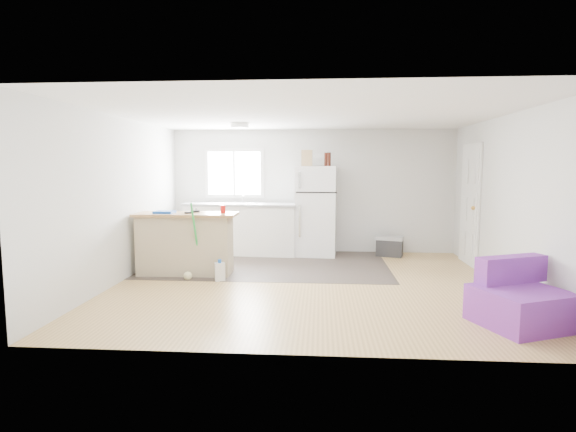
% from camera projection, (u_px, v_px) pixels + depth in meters
% --- Properties ---
extents(room, '(5.51, 5.01, 2.41)m').
position_uv_depth(room, '(309.00, 201.00, 6.35)').
color(room, '#A78146').
rests_on(room, ground).
extents(vinyl_zone, '(4.05, 2.50, 0.00)m').
position_uv_depth(vinyl_zone, '(269.00, 264.00, 7.77)').
color(vinyl_zone, '#332B26').
rests_on(vinyl_zone, floor).
extents(window, '(1.18, 0.06, 0.98)m').
position_uv_depth(window, '(234.00, 173.00, 8.89)').
color(window, white).
rests_on(window, back_wall).
extents(interior_door, '(0.11, 0.92, 2.10)m').
position_uv_depth(interior_door, '(470.00, 205.00, 7.71)').
color(interior_door, white).
rests_on(interior_door, right_wall).
extents(ceiling_fixture, '(0.30, 0.30, 0.07)m').
position_uv_depth(ceiling_fixture, '(240.00, 126.00, 7.50)').
color(ceiling_fixture, white).
rests_on(ceiling_fixture, ceiling).
extents(kitchen_cabinets, '(2.24, 0.83, 1.27)m').
position_uv_depth(kitchen_cabinets, '(242.00, 228.00, 8.67)').
color(kitchen_cabinets, white).
rests_on(kitchen_cabinets, floor).
extents(peninsula, '(1.57, 0.62, 0.96)m').
position_uv_depth(peninsula, '(185.00, 243.00, 7.02)').
color(peninsula, '#C1B48B').
rests_on(peninsula, floor).
extents(refrigerator, '(0.79, 0.76, 1.69)m').
position_uv_depth(refrigerator, '(316.00, 211.00, 8.50)').
color(refrigerator, white).
rests_on(refrigerator, floor).
extents(cooler, '(0.57, 0.46, 0.38)m').
position_uv_depth(cooler, '(390.00, 246.00, 8.46)').
color(cooler, '#29292B').
rests_on(cooler, floor).
extents(purple_seat, '(1.07, 1.07, 0.69)m').
position_uv_depth(purple_seat, '(520.00, 301.00, 4.77)').
color(purple_seat, purple).
rests_on(purple_seat, floor).
extents(cleaner_jug, '(0.17, 0.15, 0.32)m').
position_uv_depth(cleaner_jug, '(220.00, 271.00, 6.61)').
color(cleaner_jug, silver).
rests_on(cleaner_jug, floor).
extents(mop, '(0.22, 0.33, 1.16)m').
position_uv_depth(mop, '(191.00, 264.00, 6.71)').
color(mop, green).
rests_on(mop, floor).
extents(red_cup, '(0.09, 0.09, 0.12)m').
position_uv_depth(red_cup, '(223.00, 209.00, 6.97)').
color(red_cup, red).
rests_on(red_cup, peninsula).
extents(blue_tray, '(0.31, 0.24, 0.04)m').
position_uv_depth(blue_tray, '(165.00, 212.00, 6.93)').
color(blue_tray, '#1347B4').
rests_on(blue_tray, peninsula).
extents(tool_a, '(0.15, 0.10, 0.03)m').
position_uv_depth(tool_a, '(195.00, 211.00, 7.07)').
color(tool_a, black).
rests_on(tool_a, peninsula).
extents(tool_b, '(0.11, 0.07, 0.03)m').
position_uv_depth(tool_b, '(188.00, 213.00, 6.88)').
color(tool_b, black).
rests_on(tool_b, peninsula).
extents(cardboard_box, '(0.20, 0.11, 0.30)m').
position_uv_depth(cardboard_box, '(307.00, 158.00, 8.34)').
color(cardboard_box, tan).
rests_on(cardboard_box, refrigerator).
extents(bottle_left, '(0.08, 0.08, 0.25)m').
position_uv_depth(bottle_left, '(329.00, 159.00, 8.27)').
color(bottle_left, '#361109').
rests_on(bottle_left, refrigerator).
extents(bottle_right, '(0.09, 0.09, 0.25)m').
position_uv_depth(bottle_right, '(326.00, 159.00, 8.35)').
color(bottle_right, '#361109').
rests_on(bottle_right, refrigerator).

